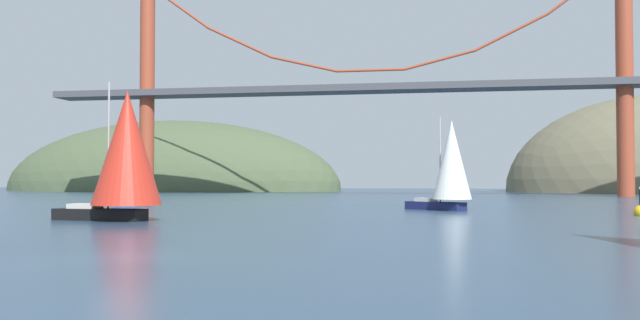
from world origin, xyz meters
The scene contains 6 objects.
ground_plane centered at (0.00, 0.00, 0.00)m, with size 360.00×360.00×0.00m, color #2D4760.
headland_left centered at (-55.00, 135.00, 0.00)m, with size 87.48×44.00×35.44m, color #4C5B3D.
suspension_bridge centered at (0.00, 95.00, 19.82)m, with size 122.16×6.00×40.71m.
sailboat_scarlet_sail centered at (-10.37, 20.82, 5.05)m, with size 8.65×5.58×10.17m.
sailboat_blue_spinnaker centered at (-26.47, 52.92, 3.74)m, with size 7.15×6.17×7.65m.
sailboat_white_mainsail centered at (13.14, 40.76, 4.51)m, with size 7.25×6.41×9.07m.
Camera 1 is at (12.06, -24.08, 3.08)m, focal length 37.27 mm.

